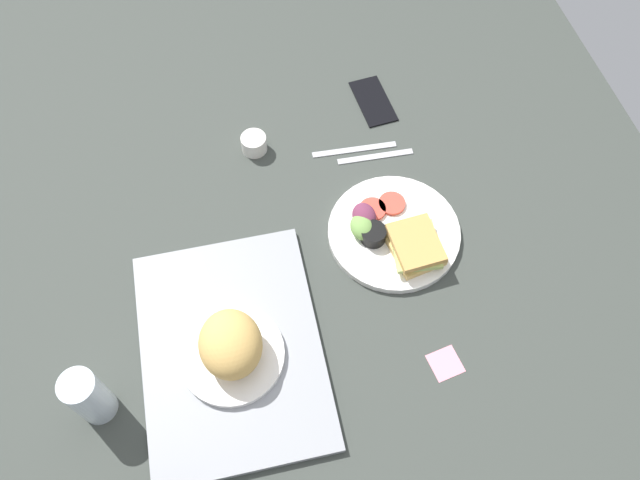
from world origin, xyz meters
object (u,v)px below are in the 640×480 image
(plate_with_salad, at_px, (393,233))
(espresso_cup, at_px, (254,143))
(drinking_glass, at_px, (89,397))
(knife, at_px, (354,149))
(bread_plate_near, at_px, (231,347))
(fork, at_px, (375,156))
(cell_phone, at_px, (373,101))
(sticky_note, at_px, (445,363))
(serving_tray, at_px, (231,349))

(plate_with_salad, height_order, espresso_cup, plate_with_salad)
(drinking_glass, bearing_deg, knife, -53.18)
(plate_with_salad, bearing_deg, bread_plate_near, 116.11)
(espresso_cup, relative_size, fork, 0.33)
(espresso_cup, distance_m, cell_phone, 0.30)
(drinking_glass, xyz_separation_m, knife, (0.45, -0.60, -0.07))
(plate_with_salad, bearing_deg, fork, -6.67)
(plate_with_salad, xyz_separation_m, fork, (0.21, -0.02, -0.02))
(sticky_note, bearing_deg, serving_tray, 72.25)
(plate_with_salad, relative_size, cell_phone, 1.89)
(bread_plate_near, height_order, knife, bread_plate_near)
(drinking_glass, bearing_deg, serving_tray, -78.79)
(drinking_glass, distance_m, espresso_cup, 0.63)
(bread_plate_near, xyz_separation_m, drinking_glass, (-0.03, 0.25, 0.01))
(knife, relative_size, sticky_note, 3.39)
(serving_tray, distance_m, sticky_note, 0.40)
(serving_tray, distance_m, knife, 0.53)
(bread_plate_near, bearing_deg, sticky_note, -105.47)
(drinking_glass, relative_size, fork, 0.81)
(espresso_cup, height_order, knife, espresso_cup)
(plate_with_salad, height_order, fork, plate_with_salad)
(serving_tray, bearing_deg, plate_with_salad, -66.27)
(serving_tray, bearing_deg, bread_plate_near, -171.60)
(serving_tray, bearing_deg, sticky_note, -107.75)
(drinking_glass, bearing_deg, fork, -56.80)
(sticky_note, bearing_deg, knife, 3.41)
(bread_plate_near, distance_m, fork, 0.55)
(espresso_cup, bearing_deg, cell_phone, -76.83)
(serving_tray, distance_m, cell_phone, 0.68)
(bread_plate_near, distance_m, drinking_glass, 0.25)
(espresso_cup, bearing_deg, sticky_note, -156.77)
(bread_plate_near, xyz_separation_m, cell_phone, (0.54, -0.43, -0.06))
(sticky_note, bearing_deg, espresso_cup, 23.23)
(bread_plate_near, bearing_deg, fork, -45.15)
(serving_tray, relative_size, bread_plate_near, 2.33)
(serving_tray, height_order, sticky_note, serving_tray)
(drinking_glass, bearing_deg, plate_with_salad, -71.11)
(plate_with_salad, height_order, knife, plate_with_salad)
(espresso_cup, bearing_deg, knife, -104.64)
(bread_plate_near, distance_m, knife, 0.54)
(serving_tray, height_order, cell_phone, serving_tray)
(cell_phone, bearing_deg, knife, 143.14)
(drinking_glass, height_order, knife, drinking_glass)
(serving_tray, height_order, plate_with_salad, plate_with_salad)
(plate_with_salad, relative_size, drinking_glass, 1.98)
(fork, bearing_deg, drinking_glass, 36.97)
(espresso_cup, xyz_separation_m, fork, (-0.09, -0.26, -0.02))
(bread_plate_near, relative_size, plate_with_salad, 0.71)
(drinking_glass, xyz_separation_m, sticky_note, (-0.07, -0.63, -0.07))
(fork, xyz_separation_m, cell_phone, (0.16, -0.04, 0.00))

